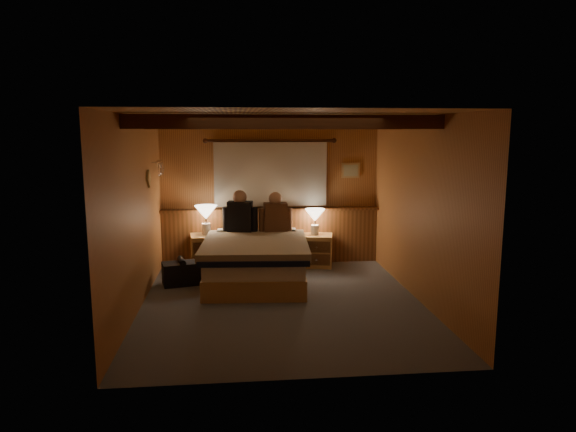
{
  "coord_description": "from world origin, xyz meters",
  "views": [
    {
      "loc": [
        -0.58,
        -6.38,
        2.22
      ],
      "look_at": [
        0.12,
        0.4,
        1.07
      ],
      "focal_mm": 32.0,
      "sensor_mm": 36.0,
      "label": 1
    }
  ],
  "objects": [
    {
      "name": "nightstand_right",
      "position": [
        0.74,
        1.76,
        0.26
      ],
      "size": [
        0.56,
        0.52,
        0.52
      ],
      "rotation": [
        0.0,
        0.0,
        -0.21
      ],
      "color": "tan",
      "rests_on": "floor"
    },
    {
      "name": "floor",
      "position": [
        0.0,
        0.0,
        0.0
      ],
      "size": [
        4.2,
        4.2,
        0.0
      ],
      "primitive_type": "plane",
      "color": "#4D525C",
      "rests_on": "ground"
    },
    {
      "name": "wall_right",
      "position": [
        1.8,
        0.0,
        1.2
      ],
      "size": [
        0.0,
        4.2,
        4.2
      ],
      "primitive_type": "plane",
      "rotation": [
        1.57,
        0.0,
        -1.57
      ],
      "color": "#B87B42",
      "rests_on": "floor"
    },
    {
      "name": "framed_print",
      "position": [
        1.35,
        2.08,
        1.55
      ],
      "size": [
        0.3,
        0.04,
        0.25
      ],
      "color": "tan",
      "rests_on": "wall_back"
    },
    {
      "name": "ceiling",
      "position": [
        0.0,
        0.0,
        2.4
      ],
      "size": [
        4.2,
        4.2,
        0.0
      ],
      "primitive_type": "plane",
      "rotation": [
        3.14,
        0.0,
        0.0
      ],
      "color": "gold",
      "rests_on": "wall_back"
    },
    {
      "name": "wall_left",
      "position": [
        -1.8,
        0.0,
        1.2
      ],
      "size": [
        0.0,
        4.2,
        4.2
      ],
      "primitive_type": "plane",
      "rotation": [
        1.57,
        0.0,
        1.57
      ],
      "color": "#B87B42",
      "rests_on": "floor"
    },
    {
      "name": "bed",
      "position": [
        -0.31,
        0.91,
        0.34
      ],
      "size": [
        1.6,
        1.99,
        0.65
      ],
      "rotation": [
        0.0,
        0.0,
        -0.07
      ],
      "color": "tan",
      "rests_on": "floor"
    },
    {
      "name": "coat_rail",
      "position": [
        -1.72,
        1.58,
        1.67
      ],
      "size": [
        0.05,
        0.55,
        0.24
      ],
      "color": "silver",
      "rests_on": "wall_left"
    },
    {
      "name": "wainscot",
      "position": [
        0.0,
        2.04,
        0.49
      ],
      "size": [
        3.6,
        0.23,
        0.94
      ],
      "color": "brown",
      "rests_on": "wall_back"
    },
    {
      "name": "wall_back",
      "position": [
        0.0,
        2.1,
        1.2
      ],
      "size": [
        3.6,
        0.0,
        3.6
      ],
      "primitive_type": "plane",
      "rotation": [
        1.57,
        0.0,
        0.0
      ],
      "color": "#B87B42",
      "rests_on": "floor"
    },
    {
      "name": "duffel_bag",
      "position": [
        -1.37,
        0.95,
        0.17
      ],
      "size": [
        0.61,
        0.45,
        0.39
      ],
      "rotation": [
        0.0,
        0.0,
        0.25
      ],
      "color": "black",
      "rests_on": "floor"
    },
    {
      "name": "person_right",
      "position": [
        0.04,
        1.55,
        0.9
      ],
      "size": [
        0.53,
        0.22,
        0.64
      ],
      "rotation": [
        0.0,
        0.0,
        0.03
      ],
      "color": "#533321",
      "rests_on": "bed"
    },
    {
      "name": "nightstand_left",
      "position": [
        -1.05,
        1.74,
        0.28
      ],
      "size": [
        0.57,
        0.52,
        0.56
      ],
      "rotation": [
        0.0,
        0.0,
        0.13
      ],
      "color": "tan",
      "rests_on": "floor"
    },
    {
      "name": "lamp_right",
      "position": [
        0.7,
        1.77,
        0.82
      ],
      "size": [
        0.33,
        0.33,
        0.43
      ],
      "color": "silver",
      "rests_on": "nightstand_right"
    },
    {
      "name": "lamp_left",
      "position": [
        -1.06,
        1.78,
        0.89
      ],
      "size": [
        0.36,
        0.36,
        0.47
      ],
      "color": "silver",
      "rests_on": "nightstand_left"
    },
    {
      "name": "ceiling_beams",
      "position": [
        0.0,
        0.15,
        2.31
      ],
      "size": [
        3.6,
        1.65,
        0.16
      ],
      "color": "#452411",
      "rests_on": "ceiling"
    },
    {
      "name": "curtain_window",
      "position": [
        0.0,
        2.03,
        1.52
      ],
      "size": [
        2.18,
        0.09,
        1.11
      ],
      "color": "#452411",
      "rests_on": "wall_back"
    },
    {
      "name": "person_left",
      "position": [
        -0.52,
        1.58,
        0.91
      ],
      "size": [
        0.55,
        0.29,
        0.68
      ],
      "rotation": [
        0.0,
        0.0,
        -0.19
      ],
      "color": "black",
      "rests_on": "bed"
    },
    {
      "name": "wall_front",
      "position": [
        0.0,
        -2.1,
        1.2
      ],
      "size": [
        3.6,
        0.0,
        3.6
      ],
      "primitive_type": "plane",
      "rotation": [
        -1.57,
        0.0,
        0.0
      ],
      "color": "#B87B42",
      "rests_on": "floor"
    }
  ]
}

